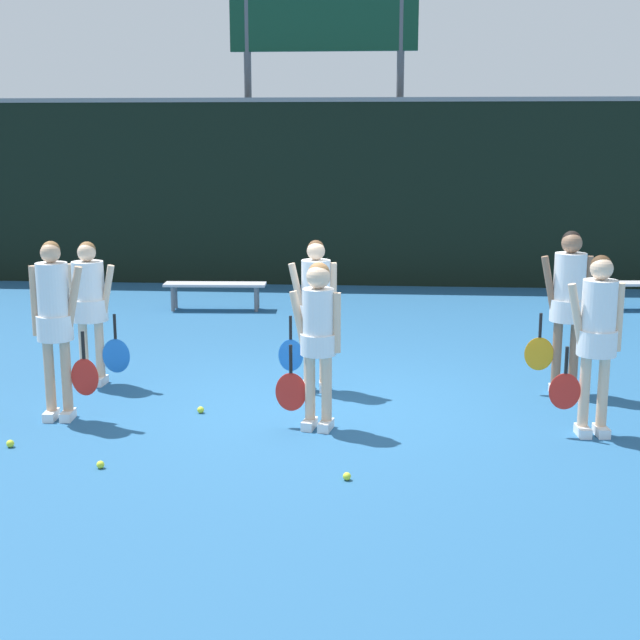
{
  "coord_description": "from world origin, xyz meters",
  "views": [
    {
      "loc": [
        0.7,
        -8.97,
        2.81
      ],
      "look_at": [
        -0.0,
        -0.05,
        0.93
      ],
      "focal_mm": 50.0,
      "sensor_mm": 36.0,
      "label": 1
    }
  ],
  "objects_px": {
    "tennis_ball_0": "(347,476)",
    "scoreboard": "(324,49)",
    "player_2": "(597,331)",
    "player_4": "(315,303)",
    "player_5": "(568,298)",
    "player_3": "(90,301)",
    "tennis_ball_1": "(10,444)",
    "player_1": "(318,332)",
    "bench_courtside": "(215,287)",
    "player_0": "(55,316)",
    "tennis_ball_2": "(100,465)",
    "tennis_ball_5": "(201,410)"
  },
  "relations": [
    {
      "from": "tennis_ball_0",
      "to": "scoreboard",
      "type": "bearing_deg",
      "value": 95.31
    },
    {
      "from": "player_2",
      "to": "player_4",
      "type": "distance_m",
      "value": 3.03
    },
    {
      "from": "scoreboard",
      "to": "player_5",
      "type": "distance_m",
      "value": 9.16
    },
    {
      "from": "player_3",
      "to": "tennis_ball_1",
      "type": "distance_m",
      "value": 2.31
    },
    {
      "from": "player_1",
      "to": "player_2",
      "type": "height_order",
      "value": "player_2"
    },
    {
      "from": "bench_courtside",
      "to": "player_0",
      "type": "height_order",
      "value": "player_0"
    },
    {
      "from": "player_2",
      "to": "player_5",
      "type": "bearing_deg",
      "value": 85.06
    },
    {
      "from": "player_5",
      "to": "player_4",
      "type": "bearing_deg",
      "value": -179.61
    },
    {
      "from": "tennis_ball_2",
      "to": "player_3",
      "type": "bearing_deg",
      "value": 109.55
    },
    {
      "from": "tennis_ball_1",
      "to": "scoreboard",
      "type": "bearing_deg",
      "value": 78.13
    },
    {
      "from": "player_0",
      "to": "player_5",
      "type": "relative_size",
      "value": 1.0
    },
    {
      "from": "player_0",
      "to": "player_4",
      "type": "relative_size",
      "value": 1.07
    },
    {
      "from": "player_0",
      "to": "tennis_ball_5",
      "type": "height_order",
      "value": "player_0"
    },
    {
      "from": "player_0",
      "to": "tennis_ball_0",
      "type": "xyz_separation_m",
      "value": [
        2.94,
        -1.39,
        -1.02
      ]
    },
    {
      "from": "player_2",
      "to": "tennis_ball_2",
      "type": "height_order",
      "value": "player_2"
    },
    {
      "from": "player_3",
      "to": "tennis_ball_1",
      "type": "xyz_separation_m",
      "value": [
        -0.08,
        -2.12,
        -0.93
      ]
    },
    {
      "from": "player_1",
      "to": "tennis_ball_1",
      "type": "height_order",
      "value": "player_1"
    },
    {
      "from": "scoreboard",
      "to": "tennis_ball_2",
      "type": "xyz_separation_m",
      "value": [
        -1.13,
        -10.51,
        -4.33
      ]
    },
    {
      "from": "player_0",
      "to": "tennis_ball_1",
      "type": "distance_m",
      "value": 1.33
    },
    {
      "from": "tennis_ball_2",
      "to": "tennis_ball_5",
      "type": "bearing_deg",
      "value": 71.32
    },
    {
      "from": "player_2",
      "to": "player_3",
      "type": "distance_m",
      "value": 5.45
    },
    {
      "from": "player_0",
      "to": "player_1",
      "type": "height_order",
      "value": "player_0"
    },
    {
      "from": "tennis_ball_1",
      "to": "tennis_ball_2",
      "type": "xyz_separation_m",
      "value": [
        0.99,
        -0.45,
        -0.0
      ]
    },
    {
      "from": "player_0",
      "to": "player_2",
      "type": "relative_size",
      "value": 1.04
    },
    {
      "from": "bench_courtside",
      "to": "tennis_ball_1",
      "type": "distance_m",
      "value": 6.55
    },
    {
      "from": "bench_courtside",
      "to": "player_3",
      "type": "height_order",
      "value": "player_3"
    },
    {
      "from": "player_0",
      "to": "player_4",
      "type": "height_order",
      "value": "player_0"
    },
    {
      "from": "tennis_ball_0",
      "to": "player_1",
      "type": "bearing_deg",
      "value": 104.99
    },
    {
      "from": "player_3",
      "to": "tennis_ball_2",
      "type": "distance_m",
      "value": 2.88
    },
    {
      "from": "tennis_ball_1",
      "to": "tennis_ball_2",
      "type": "distance_m",
      "value": 1.08
    },
    {
      "from": "scoreboard",
      "to": "tennis_ball_1",
      "type": "xyz_separation_m",
      "value": [
        -2.12,
        -10.07,
        -4.33
      ]
    },
    {
      "from": "scoreboard",
      "to": "tennis_ball_5",
      "type": "bearing_deg",
      "value": -93.81
    },
    {
      "from": "scoreboard",
      "to": "player_1",
      "type": "distance_m",
      "value": 9.93
    },
    {
      "from": "player_1",
      "to": "player_4",
      "type": "distance_m",
      "value": 1.33
    },
    {
      "from": "tennis_ball_2",
      "to": "tennis_ball_5",
      "type": "xyz_separation_m",
      "value": [
        0.53,
        1.58,
        0.0
      ]
    },
    {
      "from": "player_5",
      "to": "tennis_ball_5",
      "type": "height_order",
      "value": "player_5"
    },
    {
      "from": "player_1",
      "to": "tennis_ball_0",
      "type": "height_order",
      "value": "player_1"
    },
    {
      "from": "tennis_ball_0",
      "to": "player_3",
      "type": "bearing_deg",
      "value": 138.63
    },
    {
      "from": "player_1",
      "to": "player_5",
      "type": "relative_size",
      "value": 0.91
    },
    {
      "from": "player_4",
      "to": "tennis_ball_1",
      "type": "xyz_separation_m",
      "value": [
        -2.62,
        -2.08,
        -0.95
      ]
    },
    {
      "from": "scoreboard",
      "to": "player_5",
      "type": "bearing_deg",
      "value": -67.76
    },
    {
      "from": "tennis_ball_2",
      "to": "player_1",
      "type": "bearing_deg",
      "value": 34.21
    },
    {
      "from": "player_0",
      "to": "player_5",
      "type": "distance_m",
      "value": 5.35
    },
    {
      "from": "player_0",
      "to": "tennis_ball_1",
      "type": "xyz_separation_m",
      "value": [
        -0.16,
        -0.85,
        -1.01
      ]
    },
    {
      "from": "player_1",
      "to": "player_3",
      "type": "height_order",
      "value": "player_3"
    },
    {
      "from": "scoreboard",
      "to": "player_1",
      "type": "relative_size",
      "value": 3.44
    },
    {
      "from": "player_2",
      "to": "player_3",
      "type": "height_order",
      "value": "player_2"
    },
    {
      "from": "player_1",
      "to": "tennis_ball_1",
      "type": "xyz_separation_m",
      "value": [
        -2.75,
        -0.76,
        -0.93
      ]
    },
    {
      "from": "player_2",
      "to": "player_5",
      "type": "distance_m",
      "value": 1.38
    },
    {
      "from": "tennis_ball_0",
      "to": "tennis_ball_1",
      "type": "bearing_deg",
      "value": 170.04
    }
  ]
}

